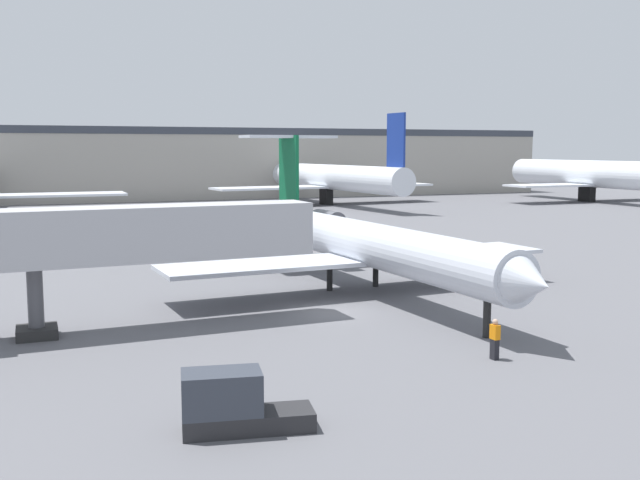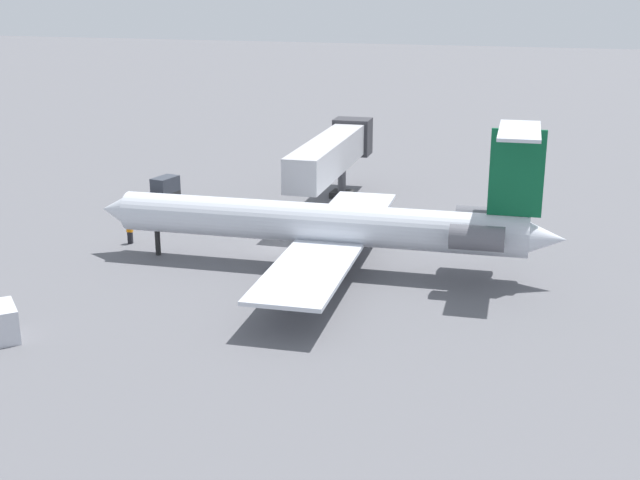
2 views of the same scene
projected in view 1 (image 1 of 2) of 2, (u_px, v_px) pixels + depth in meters
ground_plane at (332, 312)px, 39.20m from camera, size 400.00×400.00×0.10m
regional_jet at (361, 241)px, 44.32m from camera, size 24.52×30.51×9.54m
jet_bridge at (99, 237)px, 34.37m from camera, size 18.49×3.73×6.17m
ground_crew_marshaller at (495, 339)px, 30.14m from camera, size 0.28×0.41×1.69m
baggage_tug_lead at (233, 405)px, 22.45m from camera, size 4.18×2.08×1.90m
terminal_building at (119, 163)px, 129.68m from camera, size 156.86×24.72×12.16m
parked_airliner_centre at (327, 178)px, 113.81m from camera, size 36.51×43.12×13.20m
parked_airliner_east_mid at (588, 174)px, 120.16m from camera, size 28.92×34.41×13.73m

